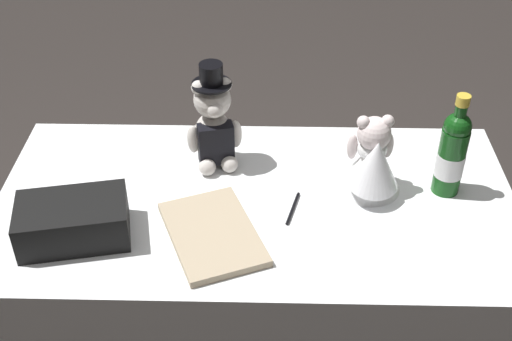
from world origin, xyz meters
TOP-DOWN VIEW (x-y plane):
  - reception_table at (0.00, 0.00)m, footprint 1.41×0.73m
  - teddy_bear_groom at (-0.12, 0.17)m, footprint 0.15×0.15m
  - teddy_bear_bride at (0.31, 0.05)m, footprint 0.18×0.22m
  - champagne_bottle at (0.52, 0.06)m, footprint 0.08×0.08m
  - signing_pen at (0.10, -0.03)m, footprint 0.04×0.14m
  - gift_case_black at (-0.45, -0.16)m, footprint 0.30×0.22m
  - guestbook at (-0.11, -0.15)m, footprint 0.31×0.36m

SIDE VIEW (x-z plane):
  - reception_table at x=0.00m, z-range 0.00..0.77m
  - signing_pen at x=0.10m, z-range 0.77..0.78m
  - guestbook at x=-0.11m, z-range 0.77..0.79m
  - gift_case_black at x=-0.45m, z-range 0.77..0.88m
  - teddy_bear_bride at x=0.31m, z-range 0.75..0.99m
  - champagne_bottle at x=0.52m, z-range 0.75..1.05m
  - teddy_bear_groom at x=-0.12m, z-range 0.74..1.06m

